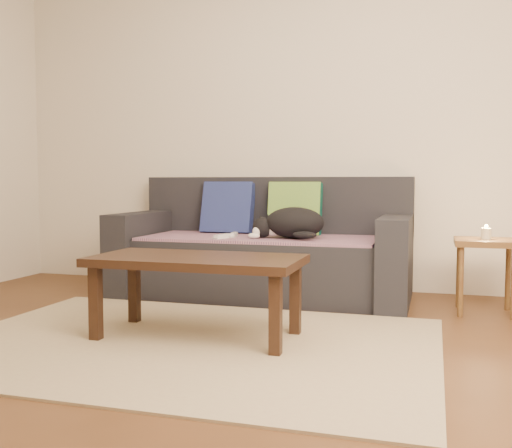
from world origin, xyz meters
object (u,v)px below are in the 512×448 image
object	(u,v)px
coffee_table	(197,267)
sofa	(264,253)
side_table	(486,252)
cat	(292,223)
wii_remote_a	(234,235)
wii_remote_b	(222,236)

from	to	relation	value
coffee_table	sofa	bearing A→B (deg)	90.10
side_table	sofa	bearing A→B (deg)	172.43
cat	coffee_table	size ratio (longest dim) A/B	0.51
sofa	wii_remote_a	world-z (taller)	sofa
wii_remote_a	wii_remote_b	distance (m)	0.14
wii_remote_b	coffee_table	size ratio (longest dim) A/B	0.14
wii_remote_a	side_table	size ratio (longest dim) A/B	0.32
sofa	wii_remote_a	distance (m)	0.29
sofa	cat	xyz separation A→B (m)	(0.25, -0.16, 0.24)
side_table	wii_remote_b	bearing A→B (deg)	-176.27
wii_remote_a	wii_remote_b	world-z (taller)	same
sofa	wii_remote_a	bearing A→B (deg)	-135.19
sofa	cat	size ratio (longest dim) A/B	3.72
wii_remote_a	coffee_table	bearing A→B (deg)	-179.44
cat	wii_remote_a	size ratio (longest dim) A/B	3.77
sofa	coffee_table	xyz separation A→B (m)	(0.00, -1.29, 0.08)
cat	side_table	xyz separation A→B (m)	(1.26, -0.04, -0.16)
wii_remote_a	wii_remote_b	size ratio (longest dim) A/B	1.00
side_table	coffee_table	world-z (taller)	side_table
sofa	coffee_table	distance (m)	1.30
wii_remote_b	coffee_table	xyz separation A→B (m)	(0.21, -0.98, -0.07)
side_table	cat	bearing A→B (deg)	178.32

